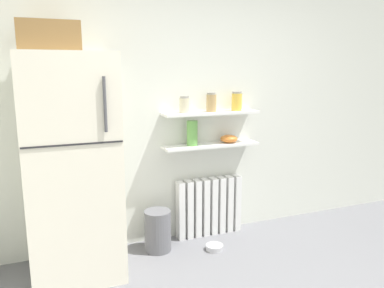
{
  "coord_description": "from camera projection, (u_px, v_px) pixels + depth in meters",
  "views": [
    {
      "loc": [
        -1.42,
        -1.47,
        1.71
      ],
      "look_at": [
        -0.2,
        1.6,
        1.05
      ],
      "focal_mm": 35.26,
      "sensor_mm": 36.0,
      "label": 1
    }
  ],
  "objects": [
    {
      "name": "wall_shelf_upper",
      "position": [
        211.0,
        113.0,
        3.71
      ],
      "size": [
        0.98,
        0.22,
        0.02
      ],
      "primitive_type": "cube",
      "color": "white"
    },
    {
      "name": "storage_jar_1",
      "position": [
        211.0,
        102.0,
        3.69
      ],
      "size": [
        0.1,
        0.1,
        0.19
      ],
      "color": "tan",
      "rests_on": "wall_shelf_upper"
    },
    {
      "name": "pet_food_bowl",
      "position": [
        214.0,
        247.0,
        3.62
      ],
      "size": [
        0.17,
        0.17,
        0.05
      ],
      "primitive_type": "cylinder",
      "color": "#B7B7BC",
      "rests_on": "ground_plane"
    },
    {
      "name": "radiator",
      "position": [
        209.0,
        206.0,
        3.93
      ],
      "size": [
        0.7,
        0.12,
        0.6
      ],
      "color": "white",
      "rests_on": "ground_plane"
    },
    {
      "name": "storage_jar_2",
      "position": [
        237.0,
        101.0,
        3.79
      ],
      "size": [
        0.1,
        0.1,
        0.19
      ],
      "color": "yellow",
      "rests_on": "wall_shelf_upper"
    },
    {
      "name": "storage_jar_0",
      "position": [
        184.0,
        105.0,
        3.59
      ],
      "size": [
        0.1,
        0.1,
        0.16
      ],
      "color": "beige",
      "rests_on": "wall_shelf_upper"
    },
    {
      "name": "wall_shelf_lower",
      "position": [
        211.0,
        145.0,
        3.77
      ],
      "size": [
        0.98,
        0.22,
        0.02
      ],
      "primitive_type": "cube",
      "color": "white"
    },
    {
      "name": "refrigerator",
      "position": [
        71.0,
        162.0,
        3.06
      ],
      "size": [
        0.72,
        0.74,
        2.05
      ],
      "color": "silver",
      "rests_on": "ground_plane"
    },
    {
      "name": "shelf_bowl",
      "position": [
        229.0,
        139.0,
        3.83
      ],
      "size": [
        0.18,
        0.18,
        0.08
      ],
      "primitive_type": "ellipsoid",
      "color": "orange",
      "rests_on": "wall_shelf_lower"
    },
    {
      "name": "vase",
      "position": [
        192.0,
        133.0,
        3.67
      ],
      "size": [
        0.11,
        0.11,
        0.24
      ],
      "primitive_type": "cylinder",
      "color": "#66A84C",
      "rests_on": "wall_shelf_lower"
    },
    {
      "name": "back_wall",
      "position": [
        194.0,
        110.0,
        3.81
      ],
      "size": [
        7.04,
        0.1,
        2.6
      ],
      "primitive_type": "cube",
      "color": "silver",
      "rests_on": "ground_plane"
    },
    {
      "name": "trash_bin",
      "position": [
        158.0,
        231.0,
        3.59
      ],
      "size": [
        0.25,
        0.25,
        0.4
      ],
      "primitive_type": "cylinder",
      "color": "slate",
      "rests_on": "ground_plane"
    }
  ]
}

